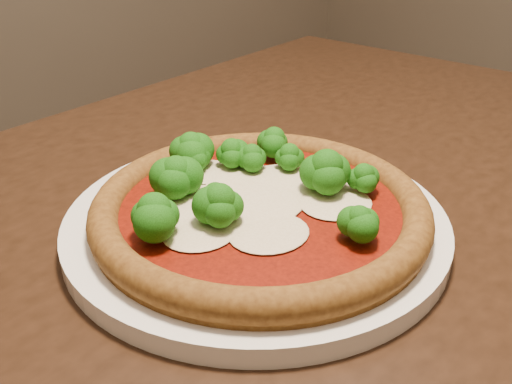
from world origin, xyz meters
TOP-DOWN VIEW (x-y plane):
  - dining_table at (-0.18, -0.24)m, footprint 1.45×1.16m
  - plate at (-0.22, -0.21)m, footprint 0.34×0.34m
  - pizza at (-0.22, -0.22)m, footprint 0.30×0.30m

SIDE VIEW (x-z plane):
  - dining_table at x=-0.18m, z-range 0.29..1.04m
  - plate at x=-0.22m, z-range 0.75..0.77m
  - pizza at x=-0.22m, z-range 0.75..0.82m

